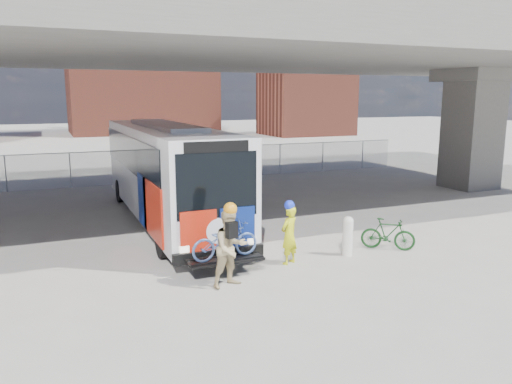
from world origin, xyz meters
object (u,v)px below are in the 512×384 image
bike_parked (388,234)px  cyclist_hivis (289,233)px  bus (166,166)px  bollard (348,234)px  cyclist_tan (231,247)px

bike_parked → cyclist_hivis: bearing=129.8°
bus → bollard: size_ratio=10.92×
bike_parked → cyclist_tan: bearing=139.7°
bollard → cyclist_hivis: bearing=180.0°
bollard → cyclist_hivis: cyclist_hivis is taller
bollard → bike_parked: (1.46, 0.00, -0.15)m
bus → cyclist_hivis: bus is taller
bus → cyclist_hivis: size_ratio=7.10×
cyclist_hivis → cyclist_tan: cyclist_tan is taller
bus → cyclist_tan: size_ratio=6.10×
bus → bike_parked: size_ratio=7.95×
cyclist_hivis → bike_parked: size_ratio=1.12×
bollard → cyclist_tan: 4.16m
cyclist_hivis → bike_parked: bearing=153.4°
cyclist_hivis → cyclist_tan: bearing=-2.1°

